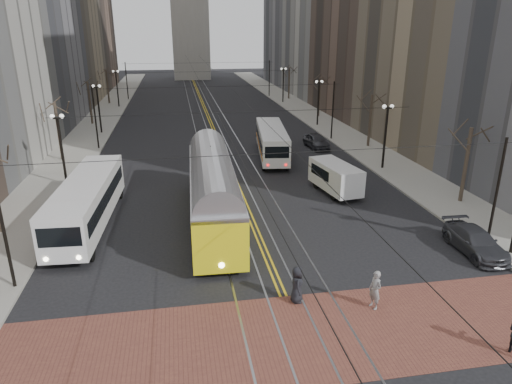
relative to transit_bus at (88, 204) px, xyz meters
name	(u,v)px	position (x,y,z in m)	size (l,w,h in m)	color
ground	(279,286)	(10.49, -9.34, -1.54)	(260.00, 260.00, 0.00)	black
sidewalk_left	(99,122)	(-4.51, 35.66, -1.47)	(5.00, 140.00, 0.15)	gray
sidewalk_right	(312,116)	(25.49, 35.66, -1.47)	(5.00, 140.00, 0.15)	gray
crosswalk_band	(300,336)	(10.49, -13.34, -1.54)	(25.00, 6.00, 0.01)	brown
streetcar_rails	(209,119)	(10.49, 35.66, -1.54)	(4.80, 130.00, 0.02)	gray
centre_lines	(209,119)	(10.49, 35.66, -1.53)	(0.42, 130.00, 0.01)	gold
lamp_posts	(220,121)	(10.49, 19.41, 1.26)	(27.60, 57.20, 5.60)	black
street_trees	(215,111)	(10.49, 25.91, 1.26)	(31.68, 53.28, 5.60)	#382D23
trolley_wires	(215,103)	(10.49, 25.49, 2.23)	(25.96, 120.00, 6.60)	black
transit_bus	(88,204)	(0.00, 0.00, 0.00)	(2.57, 12.34, 3.09)	silver
streetcar	(213,196)	(7.99, -0.71, 0.26)	(2.85, 15.34, 3.61)	yellow
rear_bus	(272,143)	(15.06, 14.45, -0.06)	(2.47, 11.35, 2.96)	silver
cargo_van	(335,179)	(17.76, 3.27, -0.37)	(2.04, 5.31, 2.35)	white
sedan_grey	(316,141)	(20.56, 17.31, -0.78)	(1.81, 4.49, 1.53)	#3C3D44
sedan_parked	(475,241)	(22.29, -7.74, -0.85)	(1.93, 4.75, 1.38)	#393B40
pedestrian_a	(297,284)	(10.99, -10.84, -0.63)	(0.88, 0.57, 1.81)	black
pedestrian_b	(375,290)	(14.36, -11.94, -0.60)	(0.68, 0.44, 1.86)	gray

